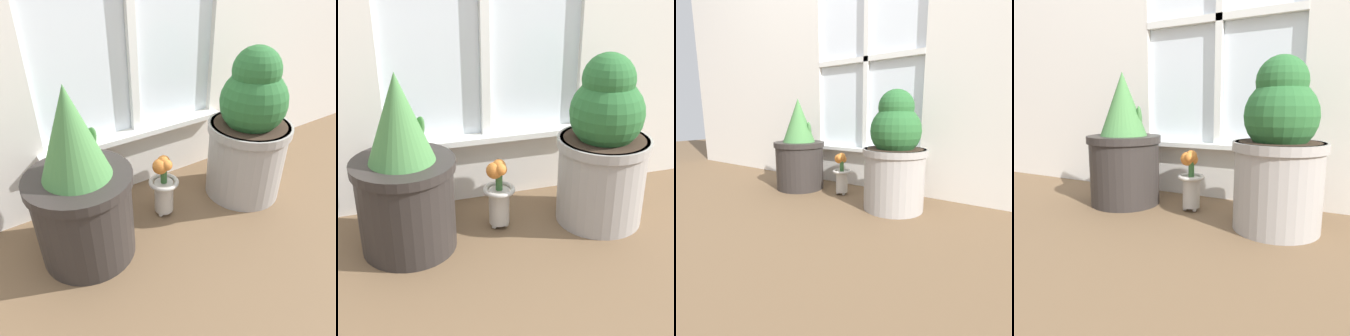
% 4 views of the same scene
% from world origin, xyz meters
% --- Properties ---
extents(ground_plane, '(10.00, 10.00, 0.00)m').
position_xyz_m(ground_plane, '(0.00, 0.00, 0.00)').
color(ground_plane, brown).
extents(potted_plant_left, '(0.36, 0.36, 0.65)m').
position_xyz_m(potted_plant_left, '(-0.38, 0.26, 0.27)').
color(potted_plant_left, '#2D2826').
rests_on(potted_plant_left, ground_plane).
extents(potted_plant_right, '(0.36, 0.36, 0.67)m').
position_xyz_m(potted_plant_right, '(0.38, 0.24, 0.31)').
color(potted_plant_right, '#9E9993').
rests_on(potted_plant_right, ground_plane).
extents(flower_vase, '(0.13, 0.13, 0.29)m').
position_xyz_m(flower_vase, '(-0.03, 0.29, 0.16)').
color(flower_vase, '#BCB7AD').
rests_on(flower_vase, ground_plane).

